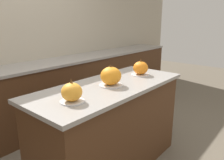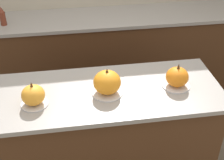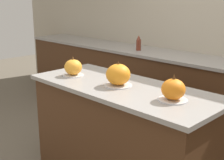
% 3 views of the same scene
% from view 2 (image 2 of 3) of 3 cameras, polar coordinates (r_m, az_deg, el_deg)
% --- Properties ---
extents(kitchen_island, '(1.65, 0.68, 0.91)m').
position_cam_2_polar(kitchen_island, '(2.56, -0.37, -10.18)').
color(kitchen_island, '#4C2D19').
rests_on(kitchen_island, ground_plane).
extents(back_counter, '(6.00, 0.60, 0.93)m').
position_cam_2_polar(back_counter, '(3.61, -3.44, 4.60)').
color(back_counter, '#4C2D19').
rests_on(back_counter, ground_plane).
extents(pumpkin_cake_left, '(0.19, 0.19, 0.18)m').
position_cam_2_polar(pumpkin_cake_left, '(2.16, -14.20, -2.79)').
color(pumpkin_cake_left, silver).
rests_on(pumpkin_cake_left, kitchen_island).
extents(pumpkin_cake_center, '(0.23, 0.23, 0.20)m').
position_cam_2_polar(pumpkin_cake_center, '(2.19, -0.89, -0.52)').
color(pumpkin_cake_center, silver).
rests_on(pumpkin_cake_center, kitchen_island).
extents(pumpkin_cake_right, '(0.21, 0.21, 0.19)m').
position_cam_2_polar(pumpkin_cake_right, '(2.32, 11.81, 0.45)').
color(pumpkin_cake_right, silver).
rests_on(pumpkin_cake_right, kitchen_island).
extents(bottle_tall, '(0.06, 0.06, 0.19)m').
position_cam_2_polar(bottle_tall, '(3.36, -19.41, 10.93)').
color(bottle_tall, maroon).
rests_on(bottle_tall, back_counter).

